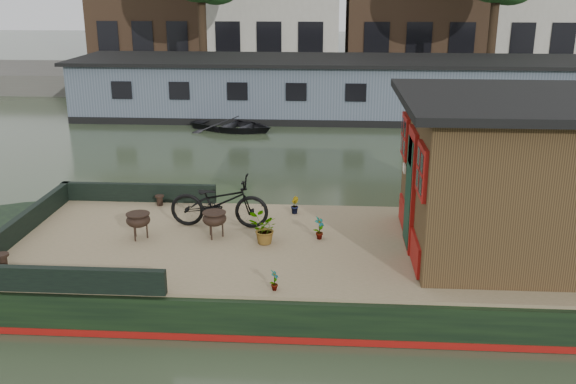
# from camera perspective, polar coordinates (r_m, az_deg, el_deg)

# --- Properties ---
(ground) EXTENTS (120.00, 120.00, 0.00)m
(ground) POSITION_cam_1_polar(r_m,az_deg,el_deg) (10.67, 8.07, -7.93)
(ground) COLOR #323F28
(ground) RESTS_ON ground
(houseboat_hull) EXTENTS (14.01, 4.02, 0.60)m
(houseboat_hull) POSITION_cam_1_polar(r_m,az_deg,el_deg) (10.53, 0.84, -6.46)
(houseboat_hull) COLOR black
(houseboat_hull) RESTS_ON ground
(houseboat_deck) EXTENTS (11.80, 3.80, 0.05)m
(houseboat_deck) POSITION_cam_1_polar(r_m,az_deg,el_deg) (10.42, 8.22, -4.83)
(houseboat_deck) COLOR #937B5B
(houseboat_deck) RESTS_ON houseboat_hull
(bow_bulwark) EXTENTS (3.00, 4.00, 0.35)m
(bow_bulwark) POSITION_cam_1_polar(r_m,az_deg,el_deg) (11.13, -18.75, -3.01)
(bow_bulwark) COLOR black
(bow_bulwark) RESTS_ON houseboat_deck
(cabin) EXTENTS (4.00, 3.50, 2.42)m
(cabin) POSITION_cam_1_polar(r_m,az_deg,el_deg) (10.42, 20.60, 1.49)
(cabin) COLOR black
(cabin) RESTS_ON houseboat_deck
(bicycle) EXTENTS (1.71, 0.64, 0.89)m
(bicycle) POSITION_cam_1_polar(r_m,az_deg,el_deg) (11.00, -6.14, -0.88)
(bicycle) COLOR black
(bicycle) RESTS_ON houseboat_deck
(potted_plant_a) EXTENTS (0.22, 0.24, 0.38)m
(potted_plant_a) POSITION_cam_1_polar(r_m,az_deg,el_deg) (10.49, 2.80, -3.23)
(potted_plant_a) COLOR brown
(potted_plant_a) RESTS_ON houseboat_deck
(potted_plant_b) EXTENTS (0.17, 0.20, 0.31)m
(potted_plant_b) POSITION_cam_1_polar(r_m,az_deg,el_deg) (11.67, 0.58, -1.18)
(potted_plant_b) COLOR brown
(potted_plant_b) RESTS_ON houseboat_deck
(potted_plant_c) EXTENTS (0.56, 0.53, 0.50)m
(potted_plant_c) POSITION_cam_1_polar(r_m,az_deg,el_deg) (10.27, -2.20, -3.32)
(potted_plant_c) COLOR #9A5F2C
(potted_plant_c) RESTS_ON houseboat_deck
(potted_plant_e) EXTENTS (0.13, 0.18, 0.30)m
(potted_plant_e) POSITION_cam_1_polar(r_m,az_deg,el_deg) (8.79, -1.21, -7.85)
(potted_plant_e) COLOR brown
(potted_plant_e) RESTS_ON houseboat_deck
(brazier_front) EXTENTS (0.53, 0.53, 0.44)m
(brazier_front) POSITION_cam_1_polar(r_m,az_deg,el_deg) (10.61, -6.54, -2.90)
(brazier_front) COLOR black
(brazier_front) RESTS_ON houseboat_deck
(brazier_rear) EXTENTS (0.43, 0.43, 0.44)m
(brazier_rear) POSITION_cam_1_polar(r_m,az_deg,el_deg) (10.77, -13.13, -2.96)
(brazier_rear) COLOR black
(brazier_rear) RESTS_ON houseboat_deck
(bollard_port) EXTENTS (0.17, 0.17, 0.20)m
(bollard_port) POSITION_cam_1_polar(r_m,az_deg,el_deg) (12.34, -11.34, -0.73)
(bollard_port) COLOR black
(bollard_port) RESTS_ON houseboat_deck
(bollard_stbd) EXTENTS (0.21, 0.21, 0.23)m
(bollard_stbd) POSITION_cam_1_polar(r_m,az_deg,el_deg) (10.33, -24.05, -5.64)
(bollard_stbd) COLOR black
(bollard_stbd) RESTS_ON houseboat_deck
(dinghy) EXTENTS (3.38, 2.91, 0.59)m
(dinghy) POSITION_cam_1_polar(r_m,az_deg,el_deg) (21.58, -4.97, 6.27)
(dinghy) COLOR black
(dinghy) RESTS_ON ground
(far_houseboat) EXTENTS (20.40, 4.40, 2.11)m
(far_houseboat) POSITION_cam_1_polar(r_m,az_deg,el_deg) (23.88, 5.86, 9.01)
(far_houseboat) COLOR slate
(far_houseboat) RESTS_ON ground
(quay) EXTENTS (60.00, 6.00, 0.90)m
(quay) POSITION_cam_1_polar(r_m,az_deg,el_deg) (30.38, 5.44, 9.92)
(quay) COLOR #47443F
(quay) RESTS_ON ground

